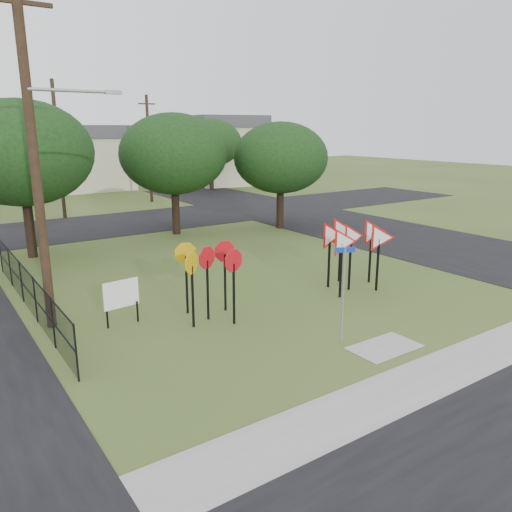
{
  "coord_description": "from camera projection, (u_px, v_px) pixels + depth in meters",
  "views": [
    {
      "loc": [
        -10.27,
        -10.97,
        5.98
      ],
      "look_at": [
        -0.66,
        3.0,
        1.6
      ],
      "focal_mm": 35.0,
      "sensor_mm": 36.0,
      "label": 1
    }
  ],
  "objects": [
    {
      "name": "tree_near_mid",
      "position": [
        173.0,
        154.0,
        27.8
      ],
      "size": [
        6.0,
        6.0,
        6.8
      ],
      "color": "black",
      "rests_on": "ground"
    },
    {
      "name": "street_far",
      "position": [
        114.0,
        224.0,
        31.83
      ],
      "size": [
        60.0,
        8.0,
        0.02
      ],
      "primitive_type": "cube",
      "color": "black",
      "rests_on": "ground"
    },
    {
      "name": "tree_near_left",
      "position": [
        21.0,
        153.0,
        22.54
      ],
      "size": [
        6.4,
        6.4,
        7.27
      ],
      "color": "black",
      "rests_on": "ground"
    },
    {
      "name": "utility_pole_main",
      "position": [
        36.0,
        155.0,
        14.19
      ],
      "size": [
        3.55,
        0.33,
        10.0
      ],
      "color": "#38281A",
      "rests_on": "ground"
    },
    {
      "name": "ground",
      "position": [
        326.0,
        321.0,
        15.88
      ],
      "size": [
        140.0,
        140.0,
        0.0
      ],
      "primitive_type": "plane",
      "color": "#3B521E"
    },
    {
      "name": "house_mid",
      "position": [
        83.0,
        157.0,
        49.19
      ],
      "size": [
        8.4,
        8.4,
        6.2
      ],
      "color": "beige",
      "rests_on": "ground"
    },
    {
      "name": "planting_strip",
      "position": [
        484.0,
        393.0,
        11.57
      ],
      "size": [
        30.0,
        0.8,
        0.02
      ],
      "primitive_type": "cube",
      "color": "#3B521E",
      "rests_on": "ground"
    },
    {
      "name": "sidewalk",
      "position": [
        440.0,
        372.0,
        12.52
      ],
      "size": [
        30.0,
        1.6,
        0.02
      ],
      "primitive_type": "cube",
      "color": "gray",
      "rests_on": "ground"
    },
    {
      "name": "tree_near_right",
      "position": [
        281.0,
        158.0,
        29.58
      ],
      "size": [
        5.6,
        5.6,
        6.33
      ],
      "color": "black",
      "rests_on": "ground"
    },
    {
      "name": "street_right",
      "position": [
        362.0,
        228.0,
        30.44
      ],
      "size": [
        8.0,
        50.0,
        0.02
      ],
      "primitive_type": "cube",
      "color": "black",
      "rests_on": "ground"
    },
    {
      "name": "house_right",
      "position": [
        225.0,
        150.0,
        53.56
      ],
      "size": [
        8.3,
        8.3,
        7.2
      ],
      "color": "beige",
      "rests_on": "ground"
    },
    {
      "name": "info_board",
      "position": [
        121.0,
        295.0,
        15.34
      ],
      "size": [
        1.16,
        0.17,
        1.45
      ],
      "color": "black",
      "rests_on": "ground"
    },
    {
      "name": "far_pole_a",
      "position": [
        58.0,
        149.0,
        32.77
      ],
      "size": [
        1.4,
        0.24,
        9.0
      ],
      "color": "#38281A",
      "rests_on": "ground"
    },
    {
      "name": "curb_pad",
      "position": [
        384.0,
        347.0,
        13.96
      ],
      "size": [
        2.0,
        1.2,
        0.02
      ],
      "primitive_type": "cube",
      "color": "gray",
      "rests_on": "ground"
    },
    {
      "name": "stop_sign_cluster",
      "position": [
        209.0,
        265.0,
        15.65
      ],
      "size": [
        2.26,
        1.89,
        2.42
      ],
      "color": "black",
      "rests_on": "ground"
    },
    {
      "name": "yield_sign_cluster",
      "position": [
        353.0,
        239.0,
        18.69
      ],
      "size": [
        3.33,
        2.36,
        2.63
      ],
      "color": "black",
      "rests_on": "ground"
    },
    {
      "name": "fence_run",
      "position": [
        28.0,
        289.0,
        16.49
      ],
      "size": [
        0.05,
        11.55,
        1.5
      ],
      "color": "black",
      "rests_on": "ground"
    },
    {
      "name": "far_pole_b",
      "position": [
        149.0,
        148.0,
        40.42
      ],
      "size": [
        1.4,
        0.24,
        8.5
      ],
      "color": "#38281A",
      "rests_on": "ground"
    },
    {
      "name": "street_name_sign",
      "position": [
        343.0,
        289.0,
        13.82
      ],
      "size": [
        0.55,
        0.25,
        2.83
      ],
      "color": "#989CA1",
      "rests_on": "ground"
    },
    {
      "name": "tree_far_right",
      "position": [
        211.0,
        143.0,
        47.95
      ],
      "size": [
        6.0,
        6.0,
        6.8
      ],
      "color": "black",
      "rests_on": "ground"
    }
  ]
}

